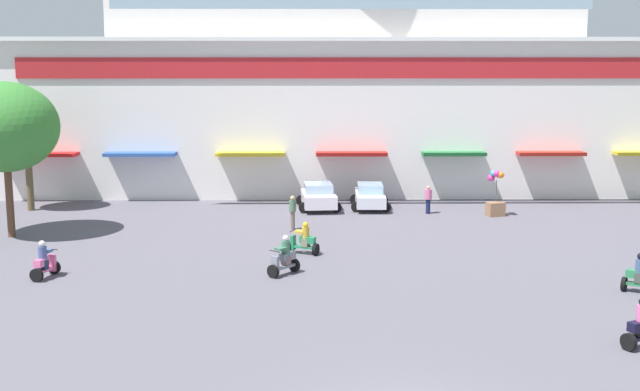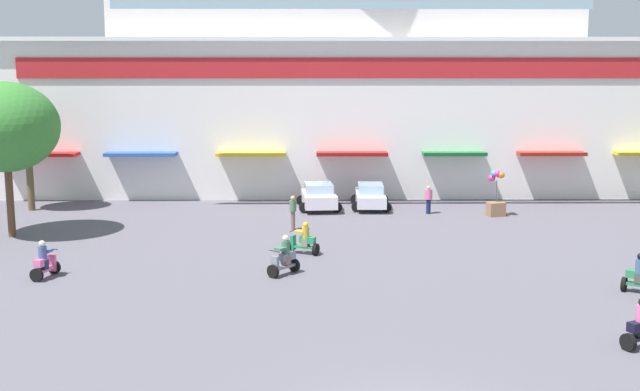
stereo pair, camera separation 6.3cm
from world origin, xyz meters
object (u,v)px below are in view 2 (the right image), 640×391
parked_car_0 (319,196)px  scooter_rider_0 (284,259)px  plaza_tree_0 (27,124)px  pedestrian_1 (293,210)px  pedestrian_0 (429,198)px  balloon_vendor_cart (496,194)px  scooter_rider_4 (304,241)px  scooter_rider_6 (45,262)px  plaza_tree_2 (5,127)px  parked_car_1 (370,196)px

parked_car_0 → scooter_rider_0: (-1.51, -13.90, -0.10)m
plaza_tree_0 → pedestrian_1: 16.13m
pedestrian_0 → plaza_tree_0: bearing=176.6°
parked_car_0 → pedestrian_0: bearing=-13.9°
scooter_rider_0 → balloon_vendor_cart: size_ratio=0.62×
scooter_rider_4 → scooter_rider_6: scooter_rider_6 is taller
parked_car_0 → pedestrian_1: (-1.34, -5.50, 0.23)m
scooter_rider_6 → pedestrian_0: 21.02m
parked_car_0 → scooter_rider_6: bearing=-126.9°
scooter_rider_6 → balloon_vendor_cart: bearing=30.8°
scooter_rider_6 → pedestrian_0: bearing=37.5°
plaza_tree_0 → pedestrian_0: bearing=-3.4°
scooter_rider_0 → pedestrian_1: size_ratio=0.92×
plaza_tree_2 → scooter_rider_4: plaza_tree_2 is taller
scooter_rider_0 → scooter_rider_6: (-9.19, -0.36, -0.03)m
plaza_tree_0 → pedestrian_1: (14.74, -5.33, -3.82)m
pedestrian_1 → balloon_vendor_cart: balloon_vendor_cart is taller
pedestrian_1 → parked_car_1: bearing=52.9°
parked_car_1 → balloon_vendor_cart: (6.58, -2.35, 0.48)m
plaza_tree_0 → plaza_tree_2: plaza_tree_2 is taller
parked_car_1 → pedestrian_0: (3.06, -1.62, 0.15)m
scooter_rider_0 → scooter_rider_4: bearing=77.4°
plaza_tree_2 → pedestrian_0: bearing=14.8°
plaza_tree_0 → balloon_vendor_cart: (25.59, -2.03, -3.61)m
parked_car_0 → balloon_vendor_cart: balloon_vendor_cart is taller
parked_car_1 → pedestrian_1: pedestrian_1 is taller
balloon_vendor_cart → parked_car_1: bearing=160.4°
plaza_tree_2 → pedestrian_1: 14.06m
plaza_tree_2 → parked_car_0: plaza_tree_2 is taller
scooter_rider_4 → pedestrian_0: size_ratio=0.93×
plaza_tree_0 → scooter_rider_6: plaza_tree_0 is taller
scooter_rider_0 → pedestrian_0: scooter_rider_0 is taller
plaza_tree_2 → pedestrian_0: plaza_tree_2 is taller
scooter_rider_0 → plaza_tree_0: bearing=136.7°
parked_car_0 → plaza_tree_0: bearing=-179.4°
parked_car_0 → pedestrian_0: pedestrian_0 is taller
scooter_rider_6 → pedestrian_1: 12.82m
scooter_rider_0 → plaza_tree_2: bearing=152.1°
scooter_rider_0 → balloon_vendor_cart: (11.02, 11.70, 0.55)m
plaza_tree_2 → parked_car_0: 16.82m
scooter_rider_6 → pedestrian_0: (16.68, 12.78, 0.25)m
plaza_tree_0 → pedestrian_1: bearing=-19.9°
plaza_tree_2 → scooter_rider_6: plaza_tree_2 is taller
plaza_tree_0 → scooter_rider_6: size_ratio=4.33×
plaza_tree_0 → scooter_rider_4: plaza_tree_0 is taller
scooter_rider_0 → scooter_rider_6: 9.20m
scooter_rider_0 → scooter_rider_4: size_ratio=1.09×
plaza_tree_0 → parked_car_1: 19.44m
parked_car_1 → plaza_tree_2: bearing=-158.1°
plaza_tree_2 → balloon_vendor_cart: (24.18, 4.72, -4.02)m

